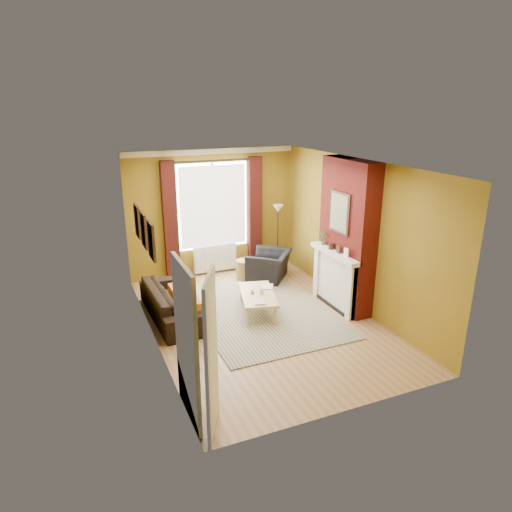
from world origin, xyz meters
name	(u,v)px	position (x,y,z in m)	size (l,w,h in m)	color
ground	(261,320)	(0.00, 0.00, 0.00)	(5.50, 5.50, 0.00)	olive
room_walls	(288,239)	(0.64, 0.28, 1.39)	(3.82, 5.54, 2.83)	olive
striped_rug	(260,311)	(0.13, 0.34, 0.01)	(2.40, 3.32, 0.02)	#2E5D7F
sofa	(173,302)	(-1.42, 0.76, 0.30)	(2.04, 0.80, 0.60)	black
armchair	(269,266)	(0.98, 1.81, 0.31)	(0.95, 0.83, 0.62)	black
coffee_table	(258,295)	(0.05, 0.30, 0.36)	(0.88, 1.31, 0.40)	tan
wicker_stool	(244,270)	(0.45, 1.96, 0.23)	(0.46, 0.46, 0.46)	olive
floor_lamp	(278,219)	(1.41, 2.29, 1.22)	(0.24, 0.24, 1.54)	black
book_a	(254,302)	(-0.16, -0.04, 0.41)	(0.20, 0.26, 0.02)	#999999
book_b	(262,286)	(0.26, 0.55, 0.41)	(0.20, 0.27, 0.02)	#999999
mug	(262,292)	(0.12, 0.26, 0.44)	(0.09, 0.09, 0.09)	#999999
tv_remote	(252,292)	(-0.02, 0.37, 0.41)	(0.10, 0.17, 0.02)	#29292C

